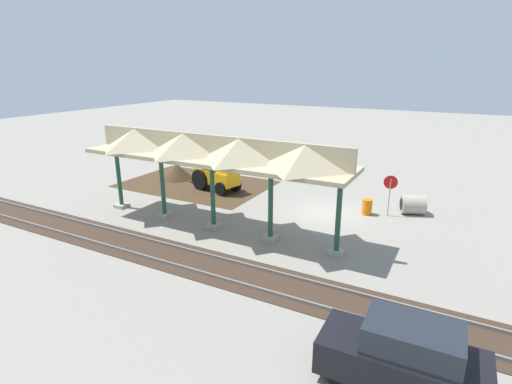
{
  "coord_description": "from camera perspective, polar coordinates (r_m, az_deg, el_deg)",
  "views": [
    {
      "loc": [
        -6.67,
        21.05,
        8.12
      ],
      "look_at": [
        3.06,
        2.89,
        1.6
      ],
      "focal_mm": 28.0,
      "sensor_mm": 36.0,
      "label": 1
    }
  ],
  "objects": [
    {
      "name": "stop_sign",
      "position": [
        23.4,
        18.63,
        0.68
      ],
      "size": [
        0.75,
        0.17,
        2.35
      ],
      "color": "gray",
      "rests_on": "ground"
    },
    {
      "name": "backhoe",
      "position": [
        27.24,
        -5.83,
        2.9
      ],
      "size": [
        5.27,
        2.42,
        2.82
      ],
      "color": "orange",
      "rests_on": "ground"
    },
    {
      "name": "distant_parked_car",
      "position": [
        11.74,
        20.36,
        -21.17
      ],
      "size": [
        4.23,
        1.83,
        1.98
      ],
      "color": "black",
      "rests_on": "ground"
    },
    {
      "name": "concrete_pipe",
      "position": [
        24.54,
        21.48,
        -1.68
      ],
      "size": [
        1.59,
        1.49,
        1.1
      ],
      "color": "#9E9384",
      "rests_on": "ground"
    },
    {
      "name": "rail_tracks",
      "position": [
        16.28,
        0.02,
        -12.24
      ],
      "size": [
        60.0,
        2.58,
        0.15
      ],
      "color": "slate",
      "rests_on": "ground"
    },
    {
      "name": "traffic_barrel",
      "position": [
        23.63,
        15.57,
        -2.05
      ],
      "size": [
        0.56,
        0.56,
        0.9
      ],
      "primitive_type": "cylinder",
      "color": "orange",
      "rests_on": "ground"
    },
    {
      "name": "dirt_work_zone",
      "position": [
        29.06,
        -8.52,
        1.15
      ],
      "size": [
        10.28,
        7.0,
        0.01
      ],
      "primitive_type": "cube",
      "color": "#42301E",
      "rests_on": "ground"
    },
    {
      "name": "platform_canopy",
      "position": [
        20.03,
        -6.43,
        6.04
      ],
      "size": [
        14.48,
        3.2,
        4.9
      ],
      "color": "#9E998E",
      "rests_on": "ground"
    },
    {
      "name": "dirt_mound",
      "position": [
        30.73,
        -11.18,
        1.9
      ],
      "size": [
        4.89,
        4.89,
        2.32
      ],
      "primitive_type": "cone",
      "color": "#42301E",
      "rests_on": "ground"
    },
    {
      "name": "ground_plane",
      "position": [
        23.53,
        9.96,
        -2.9
      ],
      "size": [
        120.0,
        120.0,
        0.0
      ],
      "primitive_type": "plane",
      "color": "gray"
    }
  ]
}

